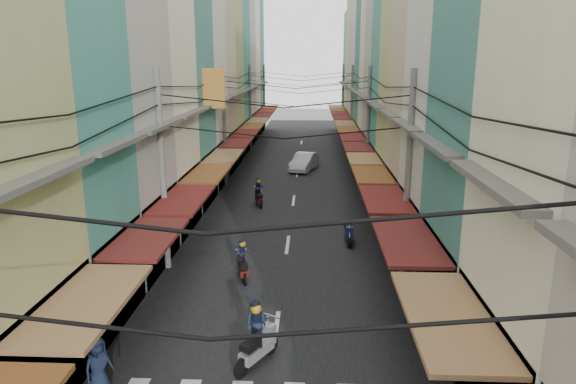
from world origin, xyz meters
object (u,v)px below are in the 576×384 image
(bicycle, at_px, (492,352))
(white_car, at_px, (304,170))
(market_umbrella, at_px, (538,296))
(traffic_sign, at_px, (422,251))

(bicycle, bearing_deg, white_car, 6.92)
(bicycle, distance_m, market_umbrella, 2.59)
(market_umbrella, height_order, traffic_sign, traffic_sign)
(white_car, bearing_deg, traffic_sign, -64.44)
(traffic_sign, bearing_deg, white_car, 100.80)
(white_car, distance_m, market_umbrella, 28.23)
(bicycle, distance_m, traffic_sign, 3.97)
(white_car, height_order, traffic_sign, traffic_sign)
(market_umbrella, bearing_deg, traffic_sign, 119.27)
(market_umbrella, distance_m, traffic_sign, 4.56)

